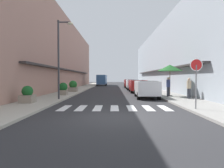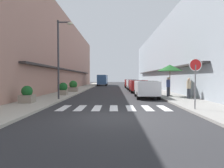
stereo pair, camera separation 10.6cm
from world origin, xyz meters
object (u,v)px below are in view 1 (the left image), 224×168
Objects in this scene: round_street_sign at (196,70)px; parked_car_distant at (129,82)px; pedestrian_walking_far at (168,86)px; planter_corner at (27,95)px; planter_midblock at (63,89)px; parked_car_near at (146,87)px; delivery_van at (102,79)px; parked_car_mid at (137,85)px; pedestrian_walking_near at (189,88)px; planter_far at (73,86)px; parked_car_far at (133,83)px; street_lamp at (61,52)px; cafe_umbrella at (170,68)px.

parked_car_distant is at bearing 93.25° from round_street_sign.
parked_car_distant is 2.66× the size of pedestrian_walking_far.
planter_corner is 5.93m from planter_midblock.
delivery_van reaches higher than parked_car_near.
parked_car_near is 1.67× the size of round_street_sign.
parked_car_mid is 2.63× the size of pedestrian_walking_near.
parked_car_distant is at bearing 57.48° from planter_far.
parked_car_far is 4.12× the size of planter_corner.
pedestrian_walking_near is at bearing -74.06° from delivery_van.
parked_car_distant is 10.94m from delivery_van.
street_lamp is (-6.78, -20.08, 2.78)m from parked_car_distant.
street_lamp is (-6.78, -13.93, 2.78)m from parked_car_far.
cafe_umbrella is (7.48, -27.16, 1.17)m from delivery_van.
cafe_umbrella is 2.38× the size of planter_midblock.
parked_car_far is 0.76× the size of street_lamp.
round_street_sign is (1.42, -6.79, 1.18)m from parked_car_near.
pedestrian_walking_far is (1.95, -6.12, 0.07)m from parked_car_mid.
planter_far reaches higher than planter_midblock.
parked_car_near is at bearing -166.17° from cafe_umbrella.
parked_car_distant is 23.89m from planter_corner.
cafe_umbrella is at bearing 24.38° from planter_corner.
planter_midblock is at bearing 167.68° from parked_car_near.
parked_car_mid is 1.53× the size of cafe_umbrella.
delivery_van is 30.45m from pedestrian_walking_near.
parked_car_far is 2.72× the size of pedestrian_walking_far.
parked_car_far is at bearing -149.66° from pedestrian_walking_near.
pedestrian_walking_far is at bearing -83.78° from parked_car_distant.
planter_midblock is (0.84, 5.87, 0.09)m from planter_corner.
pedestrian_walking_far is (8.73, 2.23, -2.71)m from street_lamp.
round_street_sign reaches higher than planter_far.
parked_car_mid is at bearing 109.87° from cafe_umbrella.
parked_car_mid and parked_car_distant have the same top height.
cafe_umbrella is (2.14, -17.63, 1.66)m from parked_car_distant.
parked_car_distant is at bearing -58.69° from pedestrian_walking_far.
street_lamp is at bearing -164.66° from cafe_umbrella.
planter_far is at bearing 124.24° from round_street_sign.
planter_corner is 11.26m from pedestrian_walking_far.
planter_far is at bearing 90.20° from planter_midblock.
pedestrian_walking_far is at bearing -72.38° from parked_car_mid.
delivery_van reaches higher than parked_car_mid.
planter_corner is at bearing 165.28° from round_street_sign.
parked_car_far is 1.64× the size of cafe_umbrella.
planter_corner is at bearing -117.22° from parked_car_far.
parked_car_near is 1.03× the size of parked_car_mid.
parked_car_mid is 11.72m from parked_car_distant.
cafe_umbrella reaches higher than parked_car_near.
parked_car_far is (0.00, 12.01, 0.00)m from parked_car_near.
planter_midblock is (-7.51, -4.80, -0.22)m from parked_car_mid.
parked_car_far is 1.75× the size of round_street_sign.
delivery_van is (-5.35, 9.54, 0.48)m from parked_car_distant.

